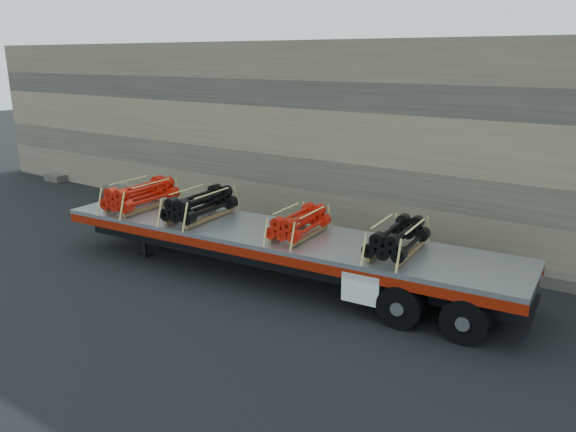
# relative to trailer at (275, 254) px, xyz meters

# --- Properties ---
(ground) EXTENTS (120.00, 120.00, 0.00)m
(ground) POSITION_rel_trailer_xyz_m (0.32, -0.53, -0.73)
(ground) COLOR black
(ground) RESTS_ON ground
(rock_wall) EXTENTS (44.00, 3.00, 7.00)m
(rock_wall) POSITION_rel_trailer_xyz_m (0.32, 5.97, 2.77)
(rock_wall) COLOR #7A6B54
(rock_wall) RESTS_ON ground
(trailer) EXTENTS (14.69, 4.07, 1.45)m
(trailer) POSITION_rel_trailer_xyz_m (0.00, 0.00, 0.00)
(trailer) COLOR #B3B5BB
(trailer) RESTS_ON ground
(bundle_front) EXTENTS (1.46, 2.59, 0.88)m
(bundle_front) POSITION_rel_trailer_xyz_m (-5.29, -0.47, 1.17)
(bundle_front) COLOR red
(bundle_front) RESTS_ON trailer
(bundle_midfront) EXTENTS (1.43, 2.53, 0.86)m
(bundle_midfront) POSITION_rel_trailer_xyz_m (-2.76, -0.25, 1.16)
(bundle_midfront) COLOR black
(bundle_midfront) RESTS_ON trailer
(bundle_midrear) EXTENTS (1.22, 2.16, 0.74)m
(bundle_midrear) POSITION_rel_trailer_xyz_m (0.84, 0.07, 1.09)
(bundle_midrear) COLOR red
(bundle_midrear) RESTS_ON trailer
(bundle_rear) EXTENTS (1.30, 2.30, 0.78)m
(bundle_rear) POSITION_rel_trailer_xyz_m (3.77, 0.34, 1.12)
(bundle_rear) COLOR black
(bundle_rear) RESTS_ON trailer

